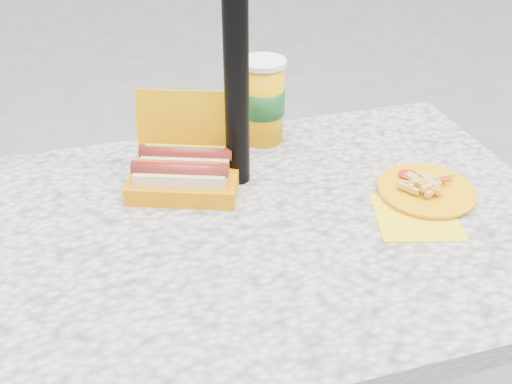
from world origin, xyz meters
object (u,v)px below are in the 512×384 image
object	(u,v)px
hotdog_box	(185,171)
fries_plate	(425,191)
soda_cup	(263,101)
umbrella_pole	(235,18)

from	to	relation	value
hotdog_box	fries_plate	distance (m)	0.50
hotdog_box	soda_cup	distance (m)	0.28
umbrella_pole	soda_cup	size ratio (longest dim) A/B	10.96
umbrella_pole	hotdog_box	size ratio (longest dim) A/B	8.18
hotdog_box	soda_cup	bearing A→B (deg)	56.57
hotdog_box	fries_plate	world-z (taller)	hotdog_box
fries_plate	hotdog_box	bearing A→B (deg)	160.61
umbrella_pole	hotdog_box	distance (m)	0.33
hotdog_box	umbrella_pole	bearing A→B (deg)	20.93
umbrella_pole	hotdog_box	xyz separation A→B (m)	(-0.12, -0.00, -0.31)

